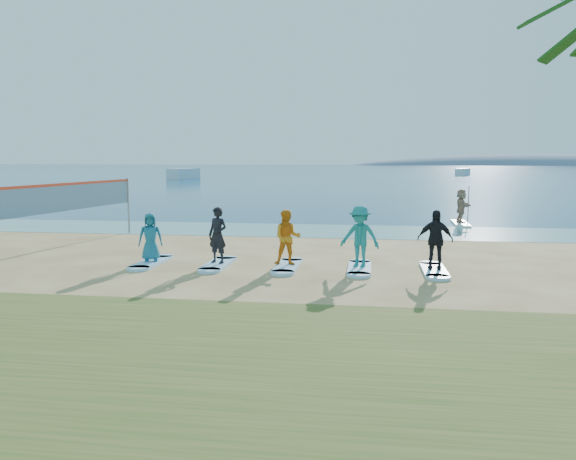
# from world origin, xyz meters

# --- Properties ---
(ground) EXTENTS (600.00, 600.00, 0.00)m
(ground) POSITION_xyz_m (0.00, 0.00, 0.00)
(ground) COLOR tan
(ground) RESTS_ON ground
(shallow_water) EXTENTS (600.00, 600.00, 0.00)m
(shallow_water) POSITION_xyz_m (0.00, 10.50, 0.01)
(shallow_water) COLOR teal
(shallow_water) RESTS_ON ground
(ocean) EXTENTS (600.00, 600.00, 0.00)m
(ocean) POSITION_xyz_m (0.00, 160.00, 0.01)
(ocean) COLOR navy
(ocean) RESTS_ON ground
(island_ridge) EXTENTS (220.00, 56.00, 18.00)m
(island_ridge) POSITION_xyz_m (95.00, 300.00, 0.00)
(island_ridge) COLOR slate
(island_ridge) RESTS_ON ground
(volleyball_net) EXTENTS (1.14, 9.03, 2.50)m
(volleyball_net) POSITION_xyz_m (-7.44, 4.13, 1.90)
(volleyball_net) COLOR gray
(volleyball_net) RESTS_ON ground
(paddleboard) EXTENTS (0.79, 3.02, 0.12)m
(paddleboard) POSITION_xyz_m (8.72, 14.00, 0.06)
(paddleboard) COLOR silver
(paddleboard) RESTS_ON ground
(paddleboarder) EXTENTS (0.78, 1.66, 1.72)m
(paddleboarder) POSITION_xyz_m (8.72, 14.00, 0.98)
(paddleboarder) COLOR tan
(paddleboarder) RESTS_ON paddleboard
(boat_offshore_a) EXTENTS (3.91, 7.30, 1.77)m
(boat_offshore_a) POSITION_xyz_m (-27.26, 75.92, 0.00)
(boat_offshore_a) COLOR silver
(boat_offshore_a) RESTS_ON ground
(boat_offshore_b) EXTENTS (3.77, 6.16, 1.49)m
(boat_offshore_b) POSITION_xyz_m (22.33, 101.09, 0.00)
(boat_offshore_b) COLOR silver
(boat_offshore_b) RESTS_ON ground
(surfboard_0) EXTENTS (0.70, 2.20, 0.09)m
(surfboard_0) POSITION_xyz_m (-2.91, 1.33, 0.04)
(surfboard_0) COLOR #A4D8FF
(surfboard_0) RESTS_ON ground
(student_0) EXTENTS (0.88, 0.71, 1.56)m
(student_0) POSITION_xyz_m (-2.91, 1.33, 0.87)
(student_0) COLOR #1A6580
(student_0) RESTS_ON surfboard_0
(surfboard_1) EXTENTS (0.70, 2.20, 0.09)m
(surfboard_1) POSITION_xyz_m (-0.68, 1.33, 0.04)
(surfboard_1) COLOR #A4D8FF
(surfboard_1) RESTS_ON ground
(student_1) EXTENTS (0.76, 0.63, 1.78)m
(student_1) POSITION_xyz_m (-0.68, 1.33, 0.98)
(student_1) COLOR black
(student_1) RESTS_ON surfboard_1
(surfboard_2) EXTENTS (0.70, 2.20, 0.09)m
(surfboard_2) POSITION_xyz_m (1.56, 1.33, 0.04)
(surfboard_2) COLOR #A4D8FF
(surfboard_2) RESTS_ON ground
(student_2) EXTENTS (0.90, 0.73, 1.73)m
(student_2) POSITION_xyz_m (1.56, 1.33, 0.95)
(student_2) COLOR orange
(student_2) RESTS_ON surfboard_2
(surfboard_3) EXTENTS (0.70, 2.20, 0.09)m
(surfboard_3) POSITION_xyz_m (3.79, 1.33, 0.04)
(surfboard_3) COLOR #A4D8FF
(surfboard_3) RESTS_ON ground
(student_3) EXTENTS (1.36, 1.01, 1.88)m
(student_3) POSITION_xyz_m (3.79, 1.33, 1.03)
(student_3) COLOR #1A7C7E
(student_3) RESTS_ON surfboard_3
(surfboard_4) EXTENTS (0.70, 2.20, 0.09)m
(surfboard_4) POSITION_xyz_m (6.03, 1.33, 0.04)
(surfboard_4) COLOR #A4D8FF
(surfboard_4) RESTS_ON ground
(student_4) EXTENTS (1.10, 0.60, 1.78)m
(student_4) POSITION_xyz_m (6.03, 1.33, 0.98)
(student_4) COLOR black
(student_4) RESTS_ON surfboard_4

